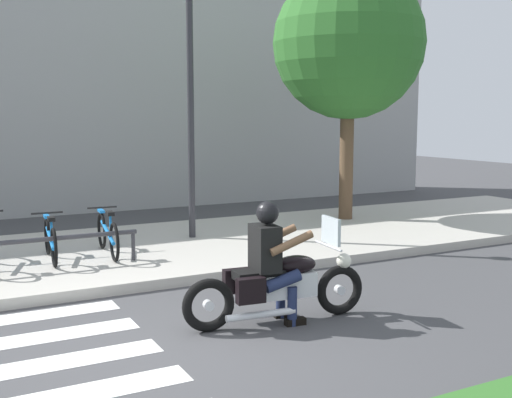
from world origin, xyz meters
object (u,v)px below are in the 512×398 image
Objects in this scene: rider at (272,254)px; motorcycle at (278,285)px; tree_near_rack at (349,44)px; bicycle_5 at (108,234)px; bicycle_4 at (50,240)px; street_lamp at (190,90)px.

motorcycle is at bearing -8.77° from rider.
tree_near_rack is (4.51, 4.93, 3.41)m from motorcycle.
motorcycle reaches higher than bicycle_5.
street_lamp is at bearing 16.15° from bicycle_4.
motorcycle is at bearing -132.46° from tree_near_rack.
bicycle_4 is 3.62m from street_lamp.
rider is 4.17m from bicycle_4.
street_lamp is (0.86, 4.52, 2.02)m from rider.
bicycle_5 is at bearing 104.60° from motorcycle.
rider reaches higher than motorcycle.
tree_near_rack reaches higher than bicycle_4.
street_lamp is 3.89m from tree_near_rack.
bicycle_5 is (-0.98, 3.76, 0.04)m from motorcycle.
bicycle_4 is 0.92× the size of bicycle_5.
bicycle_5 is 0.36× the size of street_lamp.
street_lamp reaches higher than bicycle_5.
tree_near_rack is at bearing 11.98° from bicycle_5.
rider is 7.38m from tree_near_rack.
street_lamp reaches higher than rider.
rider is 3.87m from bicycle_5.
bicycle_5 reaches higher than bicycle_4.
rider is at bearing 171.23° from motorcycle.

